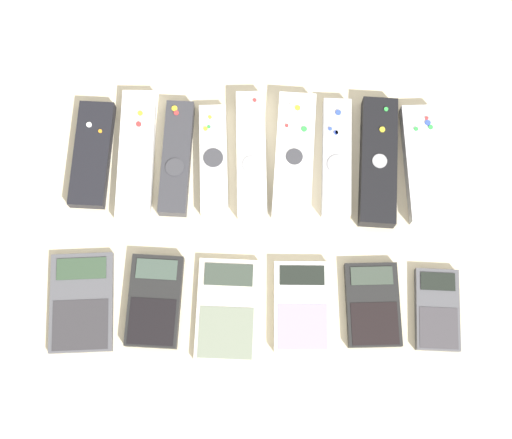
# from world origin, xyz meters

# --- Properties ---
(ground_plane) EXTENTS (3.00, 3.00, 0.00)m
(ground_plane) POSITION_xyz_m (0.00, 0.00, 0.00)
(ground_plane) COLOR beige
(remote_0) EXTENTS (0.06, 0.17, 0.02)m
(remote_0) POSITION_xyz_m (-0.25, 0.13, 0.01)
(remote_0) COLOR black
(remote_0) RESTS_ON ground_plane
(remote_1) EXTENTS (0.05, 0.20, 0.02)m
(remote_1) POSITION_xyz_m (-0.18, 0.13, 0.01)
(remote_1) COLOR white
(remote_1) RESTS_ON ground_plane
(remote_2) EXTENTS (0.05, 0.18, 0.02)m
(remote_2) POSITION_xyz_m (-0.12, 0.12, 0.01)
(remote_2) COLOR #333338
(remote_2) RESTS_ON ground_plane
(remote_3) EXTENTS (0.05, 0.17, 0.02)m
(remote_3) POSITION_xyz_m (-0.07, 0.12, 0.01)
(remote_3) COLOR white
(remote_3) RESTS_ON ground_plane
(remote_4) EXTENTS (0.05, 0.20, 0.03)m
(remote_4) POSITION_xyz_m (-0.01, 0.13, 0.01)
(remote_4) COLOR white
(remote_4) RESTS_ON ground_plane
(remote_5) EXTENTS (0.07, 0.20, 0.03)m
(remote_5) POSITION_xyz_m (0.06, 0.13, 0.01)
(remote_5) COLOR white
(remote_5) RESTS_ON ground_plane
(remote_6) EXTENTS (0.05, 0.18, 0.02)m
(remote_6) POSITION_xyz_m (0.12, 0.13, 0.01)
(remote_6) COLOR #B7B7BC
(remote_6) RESTS_ON ground_plane
(remote_7) EXTENTS (0.06, 0.20, 0.03)m
(remote_7) POSITION_xyz_m (0.18, 0.12, 0.01)
(remote_7) COLOR black
(remote_7) RESTS_ON ground_plane
(remote_8) EXTENTS (0.06, 0.18, 0.03)m
(remote_8) POSITION_xyz_m (0.25, 0.12, 0.01)
(remote_8) COLOR silver
(remote_8) RESTS_ON ground_plane
(calculator_0) EXTENTS (0.10, 0.15, 0.01)m
(calculator_0) POSITION_xyz_m (-0.25, -0.10, 0.01)
(calculator_0) COLOR #4C4C51
(calculator_0) RESTS_ON ground_plane
(calculator_1) EXTENTS (0.08, 0.13, 0.02)m
(calculator_1) POSITION_xyz_m (-0.14, -0.09, 0.01)
(calculator_1) COLOR black
(calculator_1) RESTS_ON ground_plane
(calculator_2) EXTENTS (0.09, 0.15, 0.01)m
(calculator_2) POSITION_xyz_m (-0.04, -0.10, 0.01)
(calculator_2) COLOR beige
(calculator_2) RESTS_ON ground_plane
(calculator_3) EXTENTS (0.08, 0.13, 0.02)m
(calculator_3) POSITION_xyz_m (0.07, -0.10, 0.01)
(calculator_3) COLOR silver
(calculator_3) RESTS_ON ground_plane
(calculator_4) EXTENTS (0.08, 0.12, 0.02)m
(calculator_4) POSITION_xyz_m (0.17, -0.09, 0.01)
(calculator_4) COLOR black
(calculator_4) RESTS_ON ground_plane
(calculator_5) EXTENTS (0.06, 0.12, 0.02)m
(calculator_5) POSITION_xyz_m (0.26, -0.10, 0.01)
(calculator_5) COLOR #4C4C51
(calculator_5) RESTS_ON ground_plane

